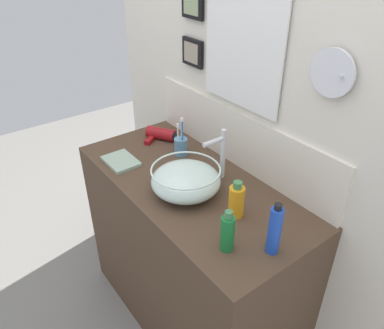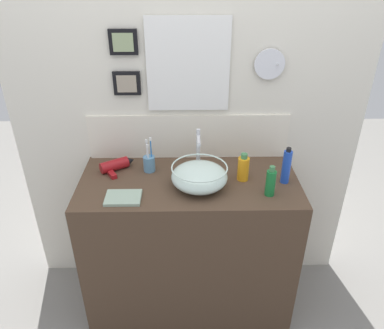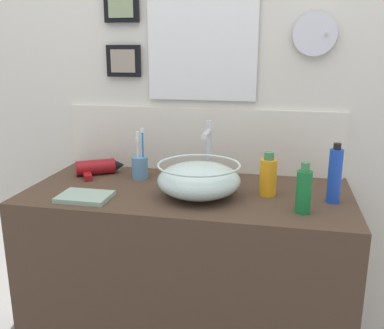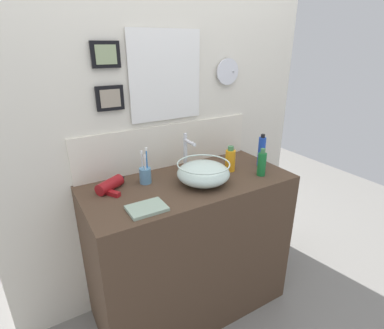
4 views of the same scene
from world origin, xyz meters
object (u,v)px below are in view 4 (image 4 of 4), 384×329
Objects in this scene: glass_bowl_sink at (203,173)px; hair_drier at (112,184)px; toothbrush_cup at (145,175)px; faucet at (186,150)px; hand_towel at (147,208)px; spray_bottle at (261,151)px; shampoo_bottle at (230,160)px; lotion_bottle at (262,164)px.

hair_drier is at bearing 158.34° from glass_bowl_sink.
toothbrush_cup reaches higher than hair_drier.
faucet is 0.29m from toothbrush_cup.
toothbrush_cup is at bearing 68.49° from hand_towel.
toothbrush_cup is 1.00× the size of spray_bottle.
spray_bottle is (0.92, -0.15, 0.07)m from hair_drier.
shampoo_bottle is at bearing -26.73° from faucet.
glass_bowl_sink is 0.46m from spray_bottle.
shampoo_bottle is 0.65m from hand_towel.
faucet is 0.51m from hand_towel.
spray_bottle reaches higher than hair_drier.
shampoo_bottle is (0.24, 0.07, 0.01)m from glass_bowl_sink.
hand_towel is at bearing -111.51° from toothbrush_cup.
toothbrush_cup is at bearing -4.27° from hair_drier.
shampoo_bottle is 0.88× the size of hand_towel.
glass_bowl_sink reaches higher than hair_drier.
shampoo_bottle is at bearing 15.82° from hand_towel.
toothbrush_cup is 1.16× the size of hand_towel.
spray_bottle is (0.74, -0.13, 0.05)m from toothbrush_cup.
faucet is at bearing 153.27° from shampoo_bottle.
glass_bowl_sink is 1.42× the size of spray_bottle.
toothbrush_cup is (-0.28, -0.02, -0.09)m from faucet.
glass_bowl_sink is 1.46× the size of hair_drier.
hand_towel is at bearing -164.27° from glass_bowl_sink.
glass_bowl_sink is 0.20m from faucet.
glass_bowl_sink is 0.33m from toothbrush_cup.
lotion_bottle is at bearing -17.95° from hair_drier.
glass_bowl_sink is 0.25m from shampoo_bottle.
lotion_bottle is (0.82, -0.27, 0.04)m from hair_drier.
hand_towel is (0.08, -0.29, -0.02)m from hair_drier.
lotion_bottle is 0.93× the size of hand_towel.
toothbrush_cup is (-0.28, 0.17, -0.01)m from glass_bowl_sink.
shampoo_bottle reaches higher than hand_towel.
spray_bottle is at bearing -18.25° from faucet.
glass_bowl_sink is at bearing 167.10° from lotion_bottle.
lotion_bottle is at bearing -12.90° from glass_bowl_sink.
hand_towel is (-0.63, -0.18, -0.06)m from shampoo_bottle.
shampoo_bottle is 0.19m from lotion_bottle.
faucet reaches higher than lotion_bottle.
spray_bottle is at bearing -9.06° from hair_drier.
glass_bowl_sink reaches higher than hand_towel.
hair_drier is 0.97× the size of spray_bottle.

